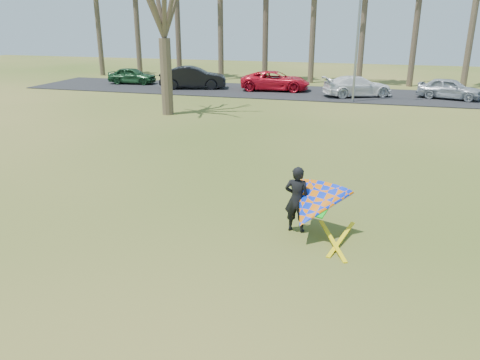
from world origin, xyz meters
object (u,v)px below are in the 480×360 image
(car_1, at_px, (193,78))
(car_2, at_px, (275,81))
(car_4, at_px, (449,88))
(kite_flyer, at_px, (311,205))
(streetlight, at_px, (361,31))
(car_3, at_px, (358,86))
(car_0, at_px, (132,76))

(car_1, relative_size, car_2, 0.98)
(car_4, xyz_separation_m, kite_flyer, (-6.13, -23.45, 0.10))
(streetlight, xyz_separation_m, car_4, (6.01, 2.79, -3.71))
(car_3, bearing_deg, car_1, 63.51)
(car_0, height_order, kite_flyer, kite_flyer)
(car_0, bearing_deg, car_4, -97.41)
(car_1, height_order, kite_flyer, kite_flyer)
(car_1, distance_m, car_4, 18.37)
(streetlight, height_order, car_0, streetlight)
(streetlight, relative_size, car_3, 1.67)
(streetlight, bearing_deg, car_0, 168.11)
(kite_flyer, bearing_deg, car_0, 126.44)
(car_2, bearing_deg, kite_flyer, -171.35)
(streetlight, distance_m, car_0, 18.98)
(car_1, xyz_separation_m, car_2, (6.31, 0.73, -0.12))
(car_2, height_order, kite_flyer, kite_flyer)
(car_1, distance_m, kite_flyer, 26.35)
(streetlight, distance_m, car_3, 4.33)
(streetlight, distance_m, car_1, 13.15)
(streetlight, xyz_separation_m, car_1, (-12.37, 2.68, -3.58))
(car_0, height_order, car_1, car_1)
(car_0, bearing_deg, car_3, -99.96)
(car_4, bearing_deg, car_2, 102.51)
(car_1, bearing_deg, kite_flyer, -168.57)
(streetlight, height_order, car_1, streetlight)
(car_0, relative_size, car_4, 0.96)
(streetlight, distance_m, car_4, 7.59)
(car_3, height_order, car_4, car_4)
(car_1, relative_size, car_3, 1.05)
(car_2, bearing_deg, car_4, -98.12)
(car_0, bearing_deg, streetlight, -106.83)
(car_0, height_order, car_2, car_2)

